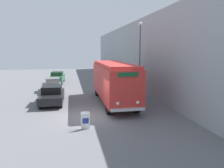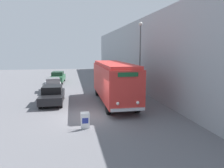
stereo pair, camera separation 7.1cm
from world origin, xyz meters
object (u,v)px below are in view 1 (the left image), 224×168
Objects in this scene: parked_car_mid at (53,85)px; streetlamp at (140,50)px; vintage_bus at (114,80)px; parked_car_far at (57,77)px; sign_board at (85,121)px; parked_car_near at (52,95)px.

streetlamp is at bearing -33.55° from parked_car_mid.
parked_car_far is (-5.43, 13.07, -1.16)m from vintage_bus.
parked_car_mid reaches higher than sign_board.
parked_car_near is at bearing 109.24° from sign_board.
streetlamp reaches higher than parked_car_near.
parked_car_mid is (-2.72, 12.42, 0.27)m from sign_board.
parked_car_far is at bearing 97.70° from sign_board.
vintage_bus is 5.38m from parked_car_near.
parked_car_far is (-8.36, 11.09, -3.75)m from streetlamp.
parked_car_far reaches higher than sign_board.
parked_car_near is 0.95× the size of parked_car_far.
vintage_bus is at bearing -55.02° from parked_car_mid.
streetlamp is 9.05m from parked_car_near.
sign_board is 0.21× the size of parked_car_far.
sign_board is 0.14× the size of streetlamp.
streetlamp is at bearing 34.06° from vintage_bus.
vintage_bus is 8.61m from parked_car_mid.
parked_car_near is 1.10× the size of parked_car_mid.
vintage_bus is 1.98× the size of parked_car_far.
streetlamp is 10.33m from parked_car_mid.
parked_car_far is (-0.24, 12.35, 0.03)m from parked_car_near.
vintage_bus is 6.78m from sign_board.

